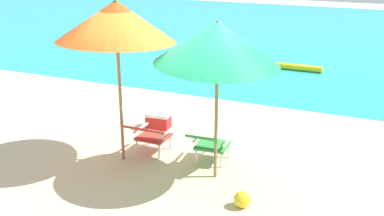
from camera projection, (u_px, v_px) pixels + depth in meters
name	position (u px, v px, depth m)	size (l,w,h in m)	color
ground_plane	(248.00, 94.00, 11.38)	(40.00, 40.00, 0.00)	beige
ocean_band	(310.00, 35.00, 18.58)	(40.00, 18.00, 0.01)	#28B2B7
swim_buoy	(294.00, 67.00, 13.45)	(0.18, 0.18, 1.60)	yellow
lounge_chair_left	(149.00, 134.00, 7.98)	(0.56, 0.88, 0.68)	red
lounge_chair_right	(210.00, 142.00, 7.63)	(0.59, 0.91, 0.68)	#338E3D
beach_umbrella_left	(116.00, 21.00, 7.18)	(2.21, 2.24, 2.71)	olive
beach_umbrella_right	(218.00, 43.00, 6.66)	(2.20, 2.19, 2.48)	olive
beach_ball	(242.00, 199.00, 6.49)	(0.24, 0.24, 0.24)	yellow
cooler_box	(158.00, 120.00, 9.25)	(0.50, 0.37, 0.32)	red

